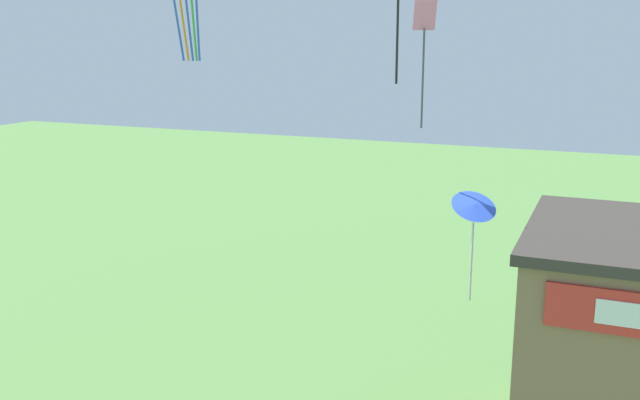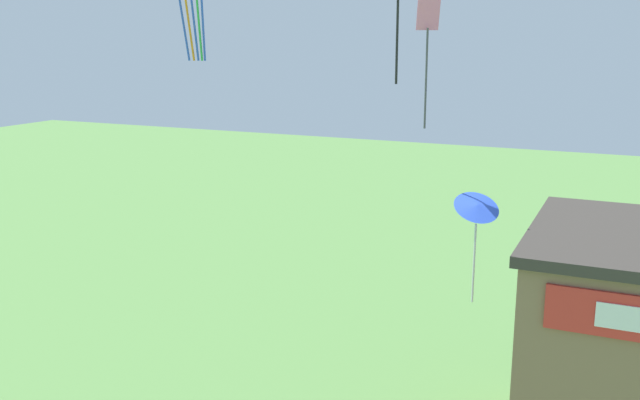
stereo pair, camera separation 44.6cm
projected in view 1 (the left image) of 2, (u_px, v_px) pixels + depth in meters
kite_pink_diamond at (424, 43)px, 16.54m from camera, size 0.59×0.47×2.95m
kite_blue_delta at (474, 208)px, 16.46m from camera, size 1.40×1.38×2.63m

